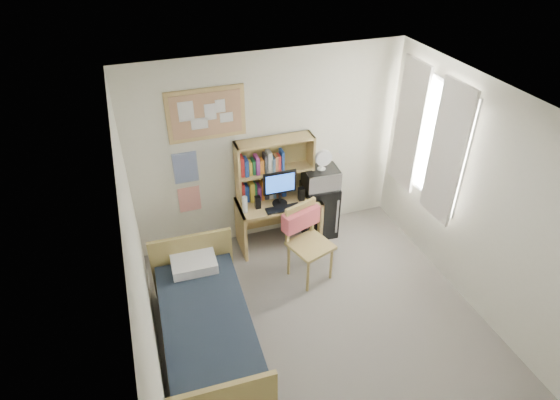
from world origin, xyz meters
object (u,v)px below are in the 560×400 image
object	(u,v)px
mini_fridge	(319,209)
monitor	(280,189)
speaker_left	(258,202)
desk_fan	(322,160)
speaker_right	(301,194)
desk_chair	(311,245)
bulletin_board	(206,114)
desk	(278,222)
bed	(208,332)
microwave	(321,178)

from	to	relation	value
mini_fridge	monitor	xyz separation A→B (m)	(-0.61, -0.10, 0.52)
mini_fridge	monitor	distance (m)	0.81
speaker_left	desk_fan	bearing A→B (deg)	5.67
speaker_left	speaker_right	bearing A→B (deg)	-0.00
speaker_right	desk_fan	distance (m)	0.52
desk_fan	desk_chair	bearing A→B (deg)	-116.02
bulletin_board	speaker_right	size ratio (longest dim) A/B	5.17
monitor	desk_fan	xyz separation A→B (m)	(0.61, 0.08, 0.27)
desk	speaker_right	distance (m)	0.53
speaker_right	desk_fan	bearing A→B (deg)	16.27
desk	speaker_right	world-z (taller)	speaker_right
speaker_left	bulletin_board	bearing A→B (deg)	146.77
bed	desk_fan	world-z (taller)	desk_fan
speaker_left	microwave	distance (m)	0.93
bed	speaker_right	distance (m)	2.20
desk_chair	desk	bearing A→B (deg)	82.57
desk_chair	desk_fan	xyz separation A→B (m)	(0.46, 0.81, 0.67)
mini_fridge	desk_chair	bearing A→B (deg)	-115.49
mini_fridge	bed	world-z (taller)	mini_fridge
desk_fan	mini_fridge	bearing A→B (deg)	90.00
mini_fridge	bed	xyz separation A→B (m)	(-1.91, -1.52, -0.14)
bed	microwave	distance (m)	2.52
desk_chair	speaker_left	bearing A→B (deg)	103.45
mini_fridge	speaker_right	bearing A→B (deg)	-157.56
bulletin_board	microwave	distance (m)	1.75
mini_fridge	speaker_right	distance (m)	0.50
desk_chair	mini_fridge	distance (m)	0.96
desk	desk_chair	size ratio (longest dim) A/B	1.07
bed	desk_chair	bearing A→B (deg)	27.73
desk	monitor	xyz separation A→B (m)	(-0.00, -0.06, 0.57)
desk	monitor	bearing A→B (deg)	-90.00
microwave	monitor	bearing A→B (deg)	-168.70
desk	desk_chair	world-z (taller)	desk_chair
speaker_left	desk_fan	size ratio (longest dim) A/B	0.63
mini_fridge	speaker_left	xyz separation A→B (m)	(-0.91, -0.09, 0.38)
bed	microwave	bearing A→B (deg)	40.28
desk_fan	bulletin_board	bearing A→B (deg)	173.23
mini_fridge	speaker_right	world-z (taller)	speaker_right
mini_fridge	bulletin_board	bearing A→B (deg)	174.02
mini_fridge	speaker_right	xyz separation A→B (m)	(-0.31, -0.11, 0.38)
monitor	desk	bearing A→B (deg)	90.00
speaker_right	monitor	bearing A→B (deg)	180.00
bulletin_board	microwave	xyz separation A→B (m)	(1.41, -0.26, -1.00)
desk	bulletin_board	bearing A→B (deg)	161.41
bed	speaker_left	distance (m)	1.82
monitor	microwave	bearing A→B (deg)	8.42
desk	bed	size ratio (longest dim) A/B	0.59
desk_chair	speaker_right	xyz separation A→B (m)	(0.15, 0.72, 0.26)
bulletin_board	bed	size ratio (longest dim) A/B	0.51
desk_chair	mini_fridge	size ratio (longest dim) A/B	1.30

